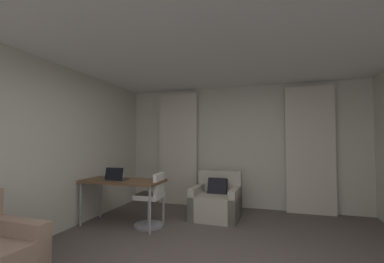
{
  "coord_description": "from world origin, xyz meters",
  "views": [
    {
      "loc": [
        0.6,
        -2.51,
        1.4
      ],
      "look_at": [
        -0.56,
        1.32,
        1.56
      ],
      "focal_mm": 23.63,
      "sensor_mm": 36.0,
      "label": 1
    }
  ],
  "objects_px": {
    "desk": "(123,184)",
    "desk_chair": "(151,203)",
    "armchair": "(216,202)",
    "laptop": "(116,177)"
  },
  "relations": [
    {
      "from": "laptop",
      "to": "armchair",
      "type": "bearing_deg",
      "value": 31.3
    },
    {
      "from": "desk",
      "to": "desk_chair",
      "type": "distance_m",
      "value": 0.59
    },
    {
      "from": "desk_chair",
      "to": "laptop",
      "type": "height_order",
      "value": "laptop"
    },
    {
      "from": "desk",
      "to": "desk_chair",
      "type": "height_order",
      "value": "desk_chair"
    },
    {
      "from": "laptop",
      "to": "desk_chair",
      "type": "bearing_deg",
      "value": 11.95
    },
    {
      "from": "desk",
      "to": "laptop",
      "type": "relative_size",
      "value": 4.18
    },
    {
      "from": "desk_chair",
      "to": "desk",
      "type": "bearing_deg",
      "value": -174.72
    },
    {
      "from": "armchair",
      "to": "laptop",
      "type": "xyz_separation_m",
      "value": [
        -1.52,
        -0.93,
        0.52
      ]
    },
    {
      "from": "armchair",
      "to": "desk",
      "type": "bearing_deg",
      "value": -149.57
    },
    {
      "from": "desk_chair",
      "to": "laptop",
      "type": "bearing_deg",
      "value": -168.05
    }
  ]
}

